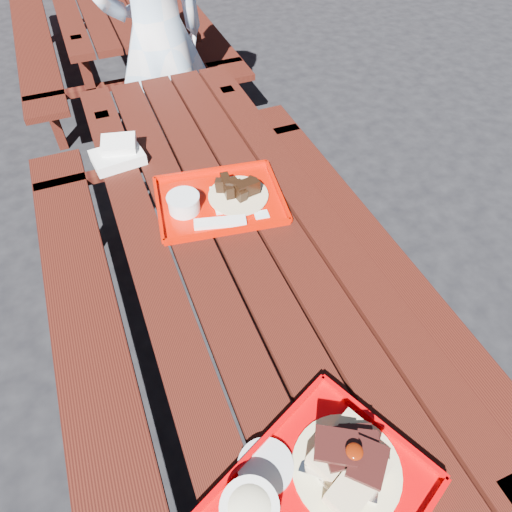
{
  "coord_description": "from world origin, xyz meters",
  "views": [
    {
      "loc": [
        -0.35,
        -1.01,
        1.86
      ],
      "look_at": [
        0.0,
        -0.15,
        0.82
      ],
      "focal_mm": 32.0,
      "sensor_mm": 36.0,
      "label": 1
    }
  ],
  "objects_px": {
    "far_tray": "(218,200)",
    "person": "(158,41)",
    "picnic_table_far": "(108,5)",
    "near_tray": "(314,491)",
    "picnic_table_near": "(241,275)"
  },
  "relations": [
    {
      "from": "picnic_table_near",
      "to": "near_tray",
      "type": "bearing_deg",
      "value": -99.16
    },
    {
      "from": "picnic_table_far",
      "to": "near_tray",
      "type": "xyz_separation_m",
      "value": [
        -0.13,
        -3.6,
        0.23
      ]
    },
    {
      "from": "picnic_table_far",
      "to": "person",
      "type": "relative_size",
      "value": 1.45
    },
    {
      "from": "picnic_table_far",
      "to": "person",
      "type": "xyz_separation_m",
      "value": [
        0.09,
        -1.37,
        0.27
      ]
    },
    {
      "from": "picnic_table_far",
      "to": "near_tray",
      "type": "relative_size",
      "value": 4.18
    },
    {
      "from": "picnic_table_near",
      "to": "person",
      "type": "xyz_separation_m",
      "value": [
        0.09,
        1.43,
        0.27
      ]
    },
    {
      "from": "picnic_table_far",
      "to": "near_tray",
      "type": "height_order",
      "value": "near_tray"
    },
    {
      "from": "near_tray",
      "to": "person",
      "type": "xyz_separation_m",
      "value": [
        0.22,
        2.23,
        0.04
      ]
    },
    {
      "from": "picnic_table_near",
      "to": "far_tray",
      "type": "xyz_separation_m",
      "value": [
        -0.01,
        0.19,
        0.21
      ]
    },
    {
      "from": "far_tray",
      "to": "person",
      "type": "distance_m",
      "value": 1.24
    },
    {
      "from": "picnic_table_near",
      "to": "person",
      "type": "bearing_deg",
      "value": 86.39
    },
    {
      "from": "picnic_table_near",
      "to": "near_tray",
      "type": "relative_size",
      "value": 4.18
    },
    {
      "from": "near_tray",
      "to": "far_tray",
      "type": "relative_size",
      "value": 1.16
    },
    {
      "from": "far_tray",
      "to": "person",
      "type": "relative_size",
      "value": 0.3
    },
    {
      "from": "picnic_table_far",
      "to": "far_tray",
      "type": "distance_m",
      "value": 2.62
    }
  ]
}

